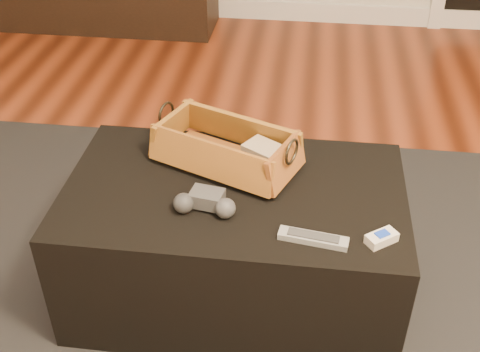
# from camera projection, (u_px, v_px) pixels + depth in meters

# --- Properties ---
(baseboard) EXTENTS (5.00, 0.04, 0.12)m
(baseboard) POSITION_uv_depth(u_px,v_px,m) (302.00, 12.00, 3.95)
(baseboard) COLOR white
(baseboard) RESTS_ON floor
(area_rug) EXTENTS (2.60, 2.00, 0.01)m
(area_rug) POSITION_uv_depth(u_px,v_px,m) (233.00, 301.00, 1.97)
(area_rug) COLOR black
(area_rug) RESTS_ON floor
(ottoman) EXTENTS (1.00, 0.60, 0.42)m
(ottoman) POSITION_uv_depth(u_px,v_px,m) (234.00, 242.00, 1.88)
(ottoman) COLOR black
(ottoman) RESTS_ON area_rug
(tv_remote) EXTENTS (0.24, 0.12, 0.02)m
(tv_remote) POSITION_uv_depth(u_px,v_px,m) (217.00, 157.00, 1.84)
(tv_remote) COLOR black
(tv_remote) RESTS_ON wicker_basket
(cloth_bundle) EXTENTS (0.15, 0.13, 0.07)m
(cloth_bundle) POSITION_uv_depth(u_px,v_px,m) (265.00, 156.00, 1.81)
(cloth_bundle) COLOR tan
(cloth_bundle) RESTS_ON wicker_basket
(wicker_basket) EXTENTS (0.49, 0.37, 0.15)m
(wicker_basket) POSITION_uv_depth(u_px,v_px,m) (226.00, 149.00, 1.83)
(wicker_basket) COLOR #954F21
(wicker_basket) RESTS_ON ottoman
(game_controller) EXTENTS (0.18, 0.11, 0.06)m
(game_controller) POSITION_uv_depth(u_px,v_px,m) (205.00, 203.00, 1.66)
(game_controller) COLOR #363739
(game_controller) RESTS_ON ottoman
(silver_remote) EXTENTS (0.19, 0.07, 0.02)m
(silver_remote) POSITION_uv_depth(u_px,v_px,m) (313.00, 238.00, 1.56)
(silver_remote) COLOR #94989B
(silver_remote) RESTS_ON ottoman
(cream_gadget) EXTENTS (0.09, 0.08, 0.03)m
(cream_gadget) POSITION_uv_depth(u_px,v_px,m) (382.00, 238.00, 1.56)
(cream_gadget) COLOR silver
(cream_gadget) RESTS_ON ottoman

